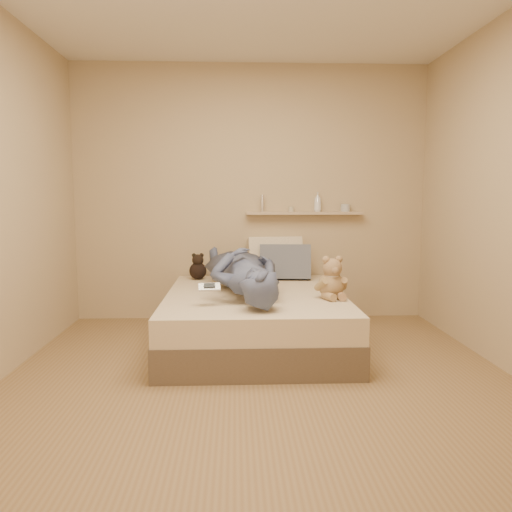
{
  "coord_description": "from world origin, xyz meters",
  "views": [
    {
      "loc": [
        -0.17,
        -3.27,
        1.27
      ],
      "look_at": [
        0.0,
        0.65,
        0.8
      ],
      "focal_mm": 35.0,
      "sensor_mm": 36.0,
      "label": 1
    }
  ],
  "objects_px": {
    "bed": "(255,318)",
    "pillow_grey": "(285,262)",
    "teddy_bear": "(332,281)",
    "dark_plush": "(198,268)",
    "pillow_cream": "(275,258)",
    "person": "(242,270)",
    "game_console": "(209,287)",
    "wall_shelf": "(305,213)"
  },
  "relations": [
    {
      "from": "bed",
      "to": "pillow_grey",
      "type": "height_order",
      "value": "pillow_grey"
    },
    {
      "from": "bed",
      "to": "teddy_bear",
      "type": "bearing_deg",
      "value": -23.3
    },
    {
      "from": "bed",
      "to": "dark_plush",
      "type": "distance_m",
      "value": 0.95
    },
    {
      "from": "teddy_bear",
      "to": "dark_plush",
      "type": "distance_m",
      "value": 1.51
    },
    {
      "from": "teddy_bear",
      "to": "pillow_cream",
      "type": "height_order",
      "value": "pillow_cream"
    },
    {
      "from": "bed",
      "to": "teddy_bear",
      "type": "xyz_separation_m",
      "value": [
        0.61,
        -0.26,
        0.37
      ]
    },
    {
      "from": "pillow_cream",
      "to": "bed",
      "type": "bearing_deg",
      "value": -106.35
    },
    {
      "from": "person",
      "to": "teddy_bear",
      "type": "bearing_deg",
      "value": 150.93
    },
    {
      "from": "pillow_grey",
      "to": "person",
      "type": "relative_size",
      "value": 0.3
    },
    {
      "from": "bed",
      "to": "pillow_cream",
      "type": "relative_size",
      "value": 3.45
    },
    {
      "from": "game_console",
      "to": "teddy_bear",
      "type": "height_order",
      "value": "teddy_bear"
    },
    {
      "from": "wall_shelf",
      "to": "dark_plush",
      "type": "bearing_deg",
      "value": -169.82
    },
    {
      "from": "pillow_grey",
      "to": "wall_shelf",
      "type": "bearing_deg",
      "value": 44.97
    },
    {
      "from": "wall_shelf",
      "to": "pillow_grey",
      "type": "bearing_deg",
      "value": -135.03
    },
    {
      "from": "bed",
      "to": "wall_shelf",
      "type": "relative_size",
      "value": 1.58
    },
    {
      "from": "game_console",
      "to": "pillow_cream",
      "type": "height_order",
      "value": "pillow_cream"
    },
    {
      "from": "teddy_bear",
      "to": "bed",
      "type": "bearing_deg",
      "value": 156.7
    },
    {
      "from": "game_console",
      "to": "dark_plush",
      "type": "xyz_separation_m",
      "value": [
        -0.18,
        1.21,
        -0.03
      ]
    },
    {
      "from": "teddy_bear",
      "to": "wall_shelf",
      "type": "xyz_separation_m",
      "value": [
        -0.06,
        1.17,
        0.51
      ]
    },
    {
      "from": "teddy_bear",
      "to": "wall_shelf",
      "type": "bearing_deg",
      "value": 93.06
    },
    {
      "from": "dark_plush",
      "to": "person",
      "type": "distance_m",
      "value": 0.84
    },
    {
      "from": "dark_plush",
      "to": "wall_shelf",
      "type": "relative_size",
      "value": 0.22
    },
    {
      "from": "bed",
      "to": "person",
      "type": "height_order",
      "value": "person"
    },
    {
      "from": "game_console",
      "to": "teddy_bear",
      "type": "bearing_deg",
      "value": 13.54
    },
    {
      "from": "pillow_grey",
      "to": "person",
      "type": "distance_m",
      "value": 0.82
    },
    {
      "from": "teddy_bear",
      "to": "person",
      "type": "height_order",
      "value": "person"
    },
    {
      "from": "pillow_grey",
      "to": "person",
      "type": "xyz_separation_m",
      "value": [
        -0.44,
        -0.69,
        0.03
      ]
    },
    {
      "from": "bed",
      "to": "pillow_grey",
      "type": "bearing_deg",
      "value": 64.39
    },
    {
      "from": "teddy_bear",
      "to": "person",
      "type": "xyz_separation_m",
      "value": [
        -0.72,
        0.26,
        0.05
      ]
    },
    {
      "from": "wall_shelf",
      "to": "person",
      "type": "bearing_deg",
      "value": -125.98
    },
    {
      "from": "game_console",
      "to": "pillow_grey",
      "type": "xyz_separation_m",
      "value": [
        0.69,
        1.19,
        0.03
      ]
    },
    {
      "from": "game_console",
      "to": "person",
      "type": "bearing_deg",
      "value": 63.38
    },
    {
      "from": "teddy_bear",
      "to": "dark_plush",
      "type": "height_order",
      "value": "teddy_bear"
    },
    {
      "from": "game_console",
      "to": "person",
      "type": "xyz_separation_m",
      "value": [
        0.25,
        0.5,
        0.05
      ]
    },
    {
      "from": "teddy_bear",
      "to": "wall_shelf",
      "type": "relative_size",
      "value": 0.29
    },
    {
      "from": "game_console",
      "to": "pillow_cream",
      "type": "xyz_separation_m",
      "value": [
        0.6,
        1.33,
        0.06
      ]
    },
    {
      "from": "pillow_cream",
      "to": "pillow_grey",
      "type": "height_order",
      "value": "pillow_cream"
    },
    {
      "from": "teddy_bear",
      "to": "dark_plush",
      "type": "relative_size",
      "value": 1.32
    },
    {
      "from": "game_console",
      "to": "wall_shelf",
      "type": "xyz_separation_m",
      "value": [
        0.91,
        1.41,
        0.51
      ]
    },
    {
      "from": "game_console",
      "to": "dark_plush",
      "type": "relative_size",
      "value": 0.64
    },
    {
      "from": "bed",
      "to": "game_console",
      "type": "relative_size",
      "value": 11.22
    },
    {
      "from": "pillow_cream",
      "to": "person",
      "type": "height_order",
      "value": "pillow_cream"
    }
  ]
}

